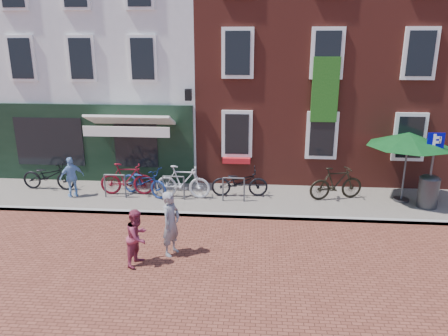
# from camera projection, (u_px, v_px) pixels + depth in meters

# --- Properties ---
(ground) EXTENTS (80.00, 80.00, 0.00)m
(ground) POSITION_uv_depth(u_px,v_px,m) (215.00, 218.00, 13.03)
(ground) COLOR brown
(sidewalk) EXTENTS (24.00, 3.00, 0.10)m
(sidewalk) POSITION_uv_depth(u_px,v_px,m) (249.00, 200.00, 14.36)
(sidewalk) COLOR slate
(sidewalk) RESTS_ON ground
(building_stucco) EXTENTS (8.00, 8.00, 9.00)m
(building_stucco) POSITION_uv_depth(u_px,v_px,m) (119.00, 57.00, 18.84)
(building_stucco) COLOR silver
(building_stucco) RESTS_ON ground
(building_brick_mid) EXTENTS (6.00, 8.00, 10.00)m
(building_brick_mid) POSITION_uv_depth(u_px,v_px,m) (278.00, 46.00, 18.12)
(building_brick_mid) COLOR maroon
(building_brick_mid) RESTS_ON ground
(building_brick_right) EXTENTS (6.00, 8.00, 10.00)m
(building_brick_right) POSITION_uv_depth(u_px,v_px,m) (424.00, 46.00, 17.62)
(building_brick_right) COLOR maroon
(building_brick_right) RESTS_ON ground
(litter_bin) EXTENTS (0.62, 0.62, 1.14)m
(litter_bin) POSITION_uv_depth(u_px,v_px,m) (429.00, 189.00, 13.45)
(litter_bin) COLOR #3A3B3D
(litter_bin) RESTS_ON sidewalk
(parking_sign) EXTENTS (0.50, 0.07, 2.43)m
(parking_sign) POSITION_uv_depth(u_px,v_px,m) (433.00, 157.00, 13.11)
(parking_sign) COLOR #4C4C4F
(parking_sign) RESTS_ON sidewalk
(parasol) EXTENTS (2.61, 2.61, 2.42)m
(parasol) POSITION_uv_depth(u_px,v_px,m) (409.00, 137.00, 13.52)
(parasol) COLOR #4C4C4F
(parasol) RESTS_ON sidewalk
(woman) EXTENTS (0.60, 0.71, 1.66)m
(woman) POSITION_uv_depth(u_px,v_px,m) (171.00, 223.00, 10.59)
(woman) COLOR gray
(woman) RESTS_ON ground
(boy) EXTENTS (0.69, 0.80, 1.40)m
(boy) POSITION_uv_depth(u_px,v_px,m) (137.00, 237.00, 10.15)
(boy) COLOR #913148
(boy) RESTS_ON ground
(cafe_person) EXTENTS (0.83, 0.79, 1.38)m
(cafe_person) POSITION_uv_depth(u_px,v_px,m) (72.00, 177.00, 14.35)
(cafe_person) COLOR #7AA3D4
(cafe_person) RESTS_ON sidewalk
(bicycle_0) EXTENTS (1.93, 0.72, 1.01)m
(bicycle_0) POSITION_uv_depth(u_px,v_px,m) (48.00, 176.00, 15.11)
(bicycle_0) COLOR black
(bicycle_0) RESTS_ON sidewalk
(bicycle_1) EXTENTS (1.88, 0.63, 1.12)m
(bicycle_1) POSITION_uv_depth(u_px,v_px,m) (127.00, 179.00, 14.57)
(bicycle_1) COLOR maroon
(bicycle_1) RESTS_ON sidewalk
(bicycle_2) EXTENTS (2.01, 1.44, 1.01)m
(bicycle_2) POSITION_uv_depth(u_px,v_px,m) (144.00, 181.00, 14.50)
(bicycle_2) COLOR navy
(bicycle_2) RESTS_ON sidewalk
(bicycle_3) EXTENTS (1.88, 0.63, 1.12)m
(bicycle_3) POSITION_uv_depth(u_px,v_px,m) (183.00, 182.00, 14.28)
(bicycle_3) COLOR #BDBDBF
(bicycle_3) RESTS_ON sidewalk
(bicycle_4) EXTENTS (1.96, 0.81, 1.01)m
(bicycle_4) POSITION_uv_depth(u_px,v_px,m) (240.00, 182.00, 14.44)
(bicycle_4) COLOR black
(bicycle_4) RESTS_ON sidewalk
(bicycle_5) EXTENTS (1.93, 1.01, 1.12)m
(bicycle_5) POSITION_uv_depth(u_px,v_px,m) (336.00, 183.00, 14.13)
(bicycle_5) COLOR black
(bicycle_5) RESTS_ON sidewalk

